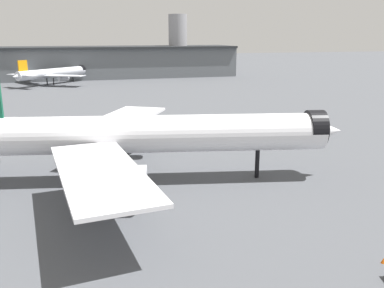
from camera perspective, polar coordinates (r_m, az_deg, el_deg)
The scene contains 5 objects.
ground at distance 66.75m, azimuth -9.31°, elevation -5.38°, with size 900.00×900.00×0.00m, color #4C4F54.
airliner_near_gate at distance 65.62m, azimuth -7.28°, elevation 1.24°, with size 65.03×58.58×17.16m.
airliner_far_taxiway at distance 209.07m, azimuth -18.71°, elevation 9.25°, with size 36.57×36.11×12.18m.
terminal_building at distance 237.53m, azimuth -22.11°, elevation 10.35°, with size 232.52×32.58×34.22m.
traffic_cone_near_nose at distance 48.48m, azimuth 24.91°, elevation -14.37°, with size 0.47×0.47×0.59m, color #F2600C.
Camera 1 is at (-6.86, -62.36, 22.80)m, focal length 38.65 mm.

